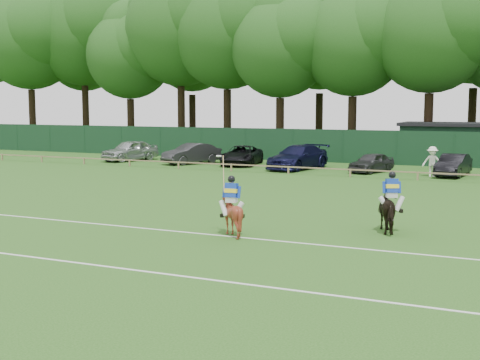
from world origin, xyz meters
The scene contains 17 objects.
ground centered at (0.00, 0.00, 0.00)m, with size 160.00×160.00×0.00m, color #1E4C14.
horse_dark centered at (6.68, 2.00, 0.76)m, with size 0.82×1.80×1.52m, color black.
horse_chestnut centered at (1.92, -0.78, 0.71)m, with size 1.14×1.29×1.42m, color maroon.
sedan_silver centered at (-17.61, 21.88, 0.81)m, with size 1.91×4.76×1.62m, color #AFB2B4.
sedan_grey centered at (-12.00, 21.65, 0.76)m, with size 1.60×4.58×1.51m, color #2C2C2E.
suv_black centered at (-8.18, 22.25, 0.70)m, with size 2.32×5.04×1.40m, color black.
sedan_navy centered at (-3.51, 21.20, 0.81)m, with size 2.27×5.59×1.62m, color black.
hatch_grey centered at (1.54, 21.17, 0.64)m, with size 1.51×3.76×1.28m, color #313234.
estate_black centered at (6.62, 21.07, 0.68)m, with size 1.44×4.12×1.36m, color black.
spectator_left centered at (5.48, 20.25, 0.92)m, with size 1.19×0.68×1.84m, color white.
rider_dark centered at (6.69, 1.99, 1.46)m, with size 0.90×0.58×1.41m.
rider_chestnut centered at (1.91, -0.79, 1.38)m, with size 0.94×0.56×2.05m.
pitch_lines centered at (0.00, -3.50, 0.01)m, with size 60.00×5.10×0.01m.
pitch_rail centered at (0.00, 18.00, 0.45)m, with size 62.10×0.10×0.50m.
perimeter_fence centered at (0.00, 27.00, 1.25)m, with size 92.08×0.08×2.50m.
utility_shed centered at (6.00, 30.00, 1.54)m, with size 8.40×4.40×3.04m.
tree_row centered at (2.00, 35.00, 0.00)m, with size 96.00×12.00×21.00m, color #26561C, non-canonical shape.
Camera 1 is at (11.01, -19.94, 4.38)m, focal length 48.00 mm.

